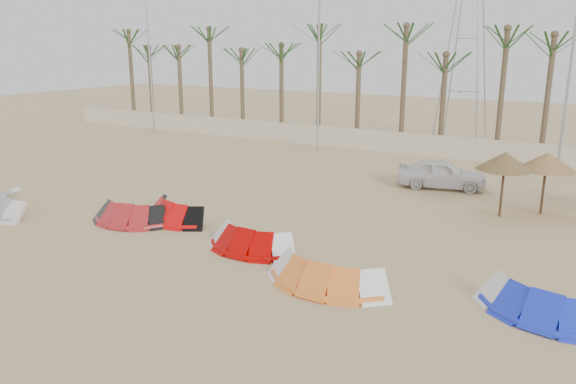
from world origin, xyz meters
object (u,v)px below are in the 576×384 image
Objects in this scene: kite_red_left at (135,212)px; kite_red_right at (255,237)px; car at (442,174)px; kite_blue at (551,300)px; kite_orange at (331,270)px; parasol_left at (505,161)px; parasol_mid at (547,161)px; kite_red_mid at (178,209)px; kite_grey at (16,202)px.

kite_red_left and kite_red_right have the same top height.
kite_blue is at bearing -165.48° from car.
kite_orange is 1.42× the size of parasol_left.
kite_red_left and kite_orange have the same top height.
parasol_left is at bearing 51.23° from kite_red_right.
parasol_mid is 0.62× the size of car.
parasol_mid is (4.35, 10.45, 1.75)m from kite_orange.
parasol_left is 1.03× the size of parasol_mid.
kite_red_mid is at bearing 162.48° from kite_orange.
car reaches higher than kite_blue.
kite_red_left and kite_red_mid have the same top height.
kite_blue is (9.10, -0.16, 0.00)m from kite_red_right.
car is at bearing 52.17° from kite_red_left.
parasol_mid is at bearing -127.63° from car.
kite_red_right is at bearing 159.82° from kite_orange.
parasol_left reaches higher than parasol_mid.
kite_grey is at bearing -176.58° from kite_blue.
car is (-0.31, 12.59, 0.28)m from kite_orange.
parasol_mid is (7.78, 9.19, 1.75)m from kite_red_right.
kite_red_left is 16.28m from parasol_mid.
car is at bearing 74.56° from kite_red_right.
kite_red_left is 9.14m from kite_orange.
car is at bearing 53.34° from kite_red_mid.
kite_grey is 1.47× the size of parasol_mid.
kite_red_left is at bearing 129.21° from car.
kite_orange is 1.47× the size of parasol_mid.
kite_grey and kite_red_mid have the same top height.
kite_grey is 18.85m from car.
kite_grey is 0.98× the size of kite_blue.
kite_red_right is 1.26× the size of parasol_left.
kite_red_right is 0.86× the size of kite_blue.
kite_orange is 12.60m from car.
kite_red_mid is 8.22m from kite_orange.
kite_blue is (13.50, -1.37, 0.00)m from kite_red_mid.
car is (13.95, 12.68, 0.28)m from kite_grey.
kite_grey is at bearing -151.57° from parasol_left.
parasol_left is at bearing 108.27° from kite_blue.
kite_orange is at bearing 168.45° from car.
kite_red_mid is (1.20, 1.12, 0.00)m from kite_red_left.
kite_blue is at bearing 11.04° from kite_orange.
kite_grey is 14.26m from kite_orange.
kite_red_mid is 0.92× the size of kite_blue.
kite_orange is at bearing 0.34° from kite_grey.
kite_red_left and kite_blue have the same top height.
kite_red_mid and kite_blue have the same top height.
parasol_mid reaches higher than kite_red_mid.
kite_red_mid is 12.89m from parasol_left.
kite_red_right is 11.75m from car.
kite_red_right is at bearing 179.00° from kite_blue.
kite_red_mid is at bearing -146.79° from parasol_mid.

